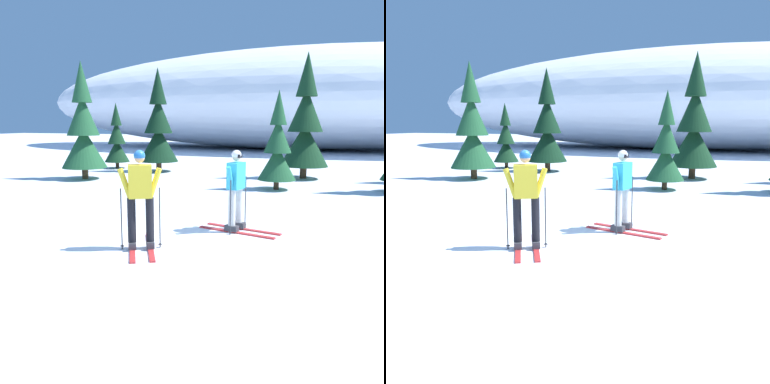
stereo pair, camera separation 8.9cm
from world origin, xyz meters
TOP-DOWN VIEW (x-y plane):
  - ground_plane at (0.00, 0.00)m, footprint 120.00×120.00m
  - skier_cyan_jacket at (1.37, 1.21)m, footprint 1.78×0.81m
  - skier_yellow_jacket at (0.10, -0.66)m, footprint 1.23×1.71m
  - pine_tree_far_left at (-7.29, 10.60)m, footprint 1.25×1.25m
  - pine_tree_left at (-6.44, 6.73)m, footprint 1.80×1.80m
  - pine_tree_center_left at (-4.76, 10.12)m, footprint 1.82×1.82m
  - pine_tree_center at (1.26, 6.93)m, footprint 1.29×1.29m
  - pine_tree_center_right at (1.81, 10.13)m, footprint 1.95×1.95m
  - snow_ridge_background at (-0.99, 29.22)m, footprint 47.58×19.01m

SIDE VIEW (x-z plane):
  - ground_plane at x=0.00m, z-range 0.00..0.00m
  - skier_cyan_jacket at x=1.37m, z-range 0.04..1.76m
  - skier_yellow_jacket at x=0.10m, z-range 0.05..1.86m
  - pine_tree_far_left at x=-7.29m, z-range -0.26..2.96m
  - pine_tree_center at x=1.26m, z-range -0.27..3.08m
  - pine_tree_left at x=-6.44m, z-range -0.38..4.28m
  - pine_tree_center_left at x=-4.76m, z-range -0.39..4.33m
  - pine_tree_center_right at x=1.81m, z-range -0.41..4.63m
  - snow_ridge_background at x=-0.99m, z-range 0.00..8.29m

